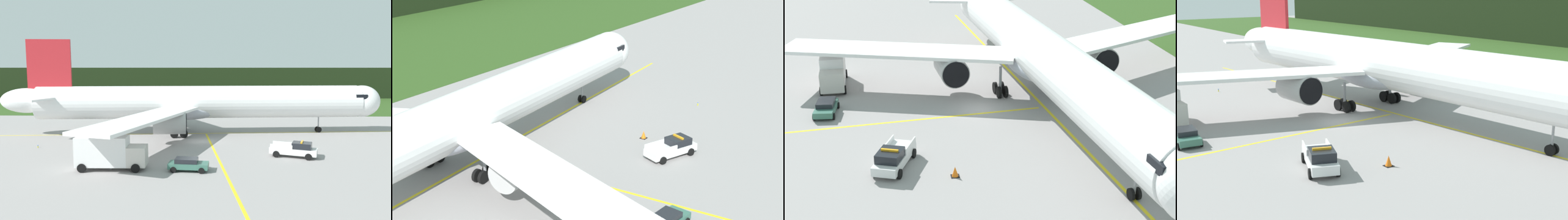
{
  "view_description": "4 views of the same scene",
  "coord_description": "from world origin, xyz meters",
  "views": [
    {
      "loc": [
        0.18,
        -50.32,
        10.43
      ],
      "look_at": [
        -0.96,
        4.99,
        3.9
      ],
      "focal_mm": 33.52,
      "sensor_mm": 36.0,
      "label": 1
    },
    {
      "loc": [
        -36.89,
        -31.96,
        24.15
      ],
      "look_at": [
        6.99,
        -1.14,
        4.43
      ],
      "focal_mm": 53.68,
      "sensor_mm": 36.0,
      "label": 2
    },
    {
      "loc": [
        53.14,
        -9.1,
        21.81
      ],
      "look_at": [
        8.23,
        -1.22,
        3.28
      ],
      "focal_mm": 55.01,
      "sensor_mm": 36.0,
      "label": 3
    },
    {
      "loc": [
        42.4,
        -26.82,
        13.21
      ],
      "look_at": [
        6.52,
        -0.66,
        2.52
      ],
      "focal_mm": 48.37,
      "sensor_mm": 36.0,
      "label": 4
    }
  ],
  "objects": [
    {
      "name": "ops_pickup_truck",
      "position": [
        10.92,
        -8.54,
        0.9
      ],
      "size": [
        5.63,
        3.72,
        1.94
      ],
      "color": "silver",
      "rests_on": "ground"
    },
    {
      "name": "taxiway_centerline_spur",
      "position": [
        2.23,
        -13.07,
        0.0
      ],
      "size": [
        3.38,
        37.99,
        0.01
      ],
      "primitive_type": "cube",
      "rotation": [
        0.0,
        0.0,
        -1.49
      ],
      "color": "yellow",
      "rests_on": "ground"
    },
    {
      "name": "ground",
      "position": [
        0.0,
        0.0,
        0.0
      ],
      "size": [
        320.0,
        320.0,
        0.0
      ],
      "primitive_type": "plane",
      "color": "gray"
    },
    {
      "name": "taxiway_centerline_main",
      "position": [
        -0.15,
        6.44,
        0.0
      ],
      "size": [
        79.5,
        6.74,
        0.01
      ],
      "primitive_type": "cube",
      "rotation": [
        0.0,
        0.0,
        0.08
      ],
      "color": "yellow",
      "rests_on": "ground"
    },
    {
      "name": "apron_cone",
      "position": [
        13.17,
        -4.02,
        0.4
      ],
      "size": [
        0.66,
        0.66,
        0.82
      ],
      "color": "black",
      "rests_on": "ground"
    },
    {
      "name": "staff_car",
      "position": [
        -1.33,
        -14.42,
        0.7
      ],
      "size": [
        4.18,
        2.35,
        1.3
      ],
      "color": "#366556",
      "rests_on": "ground"
    },
    {
      "name": "airliner",
      "position": [
        -0.92,
        6.38,
        4.85
      ],
      "size": [
        59.28,
        50.19,
        14.56
      ],
      "color": "white",
      "rests_on": "ground"
    },
    {
      "name": "taxiway_edge_light_east",
      "position": [
        25.88,
        -4.33,
        0.23
      ],
      "size": [
        0.12,
        0.12,
        0.43
      ],
      "color": "yellow",
      "rests_on": "ground"
    }
  ]
}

